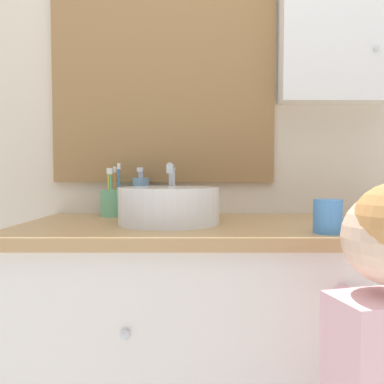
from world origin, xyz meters
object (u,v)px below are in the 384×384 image
Objects in this scene: drinking_cup at (328,216)px; toothbrush_holder at (113,202)px; soap_dispenser at (141,196)px; sink_basin at (170,204)px.

toothbrush_holder is at bearing 148.29° from drinking_cup.
soap_dispenser is at bearing 142.34° from drinking_cup.
sink_basin is 4.13× the size of drinking_cup.
sink_basin is 2.04× the size of soap_dispenser.
sink_basin is at bearing -42.23° from toothbrush_holder.
sink_basin is 0.25m from soap_dispenser.
toothbrush_holder is 2.20× the size of drinking_cup.
sink_basin is at bearing -61.67° from soap_dispenser.
drinking_cup is at bearing -37.66° from soap_dispenser.
soap_dispenser is (-0.12, 0.22, 0.01)m from sink_basin.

